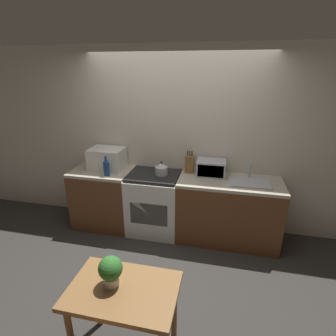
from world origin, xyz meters
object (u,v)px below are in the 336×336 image
Objects in this scene: bottle at (106,168)px; dining_table at (124,300)px; microwave at (107,158)px; stove_range at (154,203)px; kettle at (161,169)px; toaster_oven at (211,168)px.

dining_table is at bearing -62.12° from bottle.
bottle is at bearing -67.37° from microwave.
dining_table is at bearing -62.84° from microwave.
stove_range is 1.08× the size of dining_table.
microwave is at bearing 172.04° from stove_range.
dining_table is at bearing -81.94° from stove_range.
dining_table is (0.16, -1.87, -0.37)m from kettle.
microwave reaches higher than kettle.
stove_range is 1.83× the size of microwave.
bottle is 0.72× the size of toaster_oven.
bottle reaches higher than dining_table.
bottle is at bearing -167.09° from toaster_oven.
toaster_oven is at bearing 10.59° from stove_range.
dining_table is (0.89, -1.68, -0.40)m from bottle.
toaster_oven is (1.52, 0.04, -0.04)m from microwave.
microwave is at bearing 117.16° from dining_table.
dining_table is at bearing -85.24° from kettle.
stove_range is at bearing 98.06° from dining_table.
stove_range is 1.88m from dining_table.
bottle is at bearing -165.61° from kettle.
microwave reaches higher than bottle.
dining_table is at bearing -104.52° from toaster_oven.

